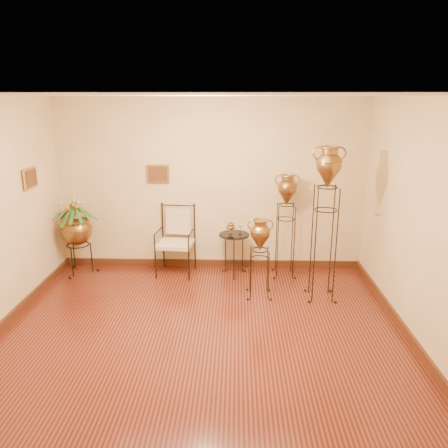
{
  "coord_description": "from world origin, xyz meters",
  "views": [
    {
      "loc": [
        0.42,
        -4.49,
        2.78
      ],
      "look_at": [
        0.25,
        1.3,
        1.1
      ],
      "focal_mm": 35.0,
      "sensor_mm": 36.0,
      "label": 1
    }
  ],
  "objects_px": {
    "amphora_mid": "(286,225)",
    "side_table": "(234,253)",
    "amphora_tall": "(325,223)",
    "planter_urn": "(76,227)",
    "armchair": "(175,241)"
  },
  "relations": [
    {
      "from": "amphora_mid",
      "to": "side_table",
      "type": "height_order",
      "value": "amphora_mid"
    },
    {
      "from": "amphora_tall",
      "to": "side_table",
      "type": "height_order",
      "value": "amphora_tall"
    },
    {
      "from": "amphora_tall",
      "to": "amphora_mid",
      "type": "relative_size",
      "value": 1.31
    },
    {
      "from": "side_table",
      "to": "planter_urn",
      "type": "bearing_deg",
      "value": -179.98
    },
    {
      "from": "amphora_mid",
      "to": "side_table",
      "type": "xyz_separation_m",
      "value": [
        -0.81,
        0.0,
        -0.48
      ]
    },
    {
      "from": "amphora_mid",
      "to": "armchair",
      "type": "height_order",
      "value": "amphora_mid"
    },
    {
      "from": "amphora_tall",
      "to": "planter_urn",
      "type": "xyz_separation_m",
      "value": [
        -3.79,
        0.82,
        -0.34
      ]
    },
    {
      "from": "amphora_mid",
      "to": "armchair",
      "type": "relative_size",
      "value": 1.5
    },
    {
      "from": "amphora_tall",
      "to": "amphora_mid",
      "type": "distance_m",
      "value": 0.97
    },
    {
      "from": "amphora_mid",
      "to": "side_table",
      "type": "relative_size",
      "value": 1.91
    },
    {
      "from": "side_table",
      "to": "amphora_tall",
      "type": "bearing_deg",
      "value": -33.23
    },
    {
      "from": "armchair",
      "to": "side_table",
      "type": "distance_m",
      "value": 0.97
    },
    {
      "from": "amphora_tall",
      "to": "armchair",
      "type": "xyz_separation_m",
      "value": [
        -2.2,
        0.82,
        -0.56
      ]
    },
    {
      "from": "armchair",
      "to": "side_table",
      "type": "xyz_separation_m",
      "value": [
        0.94,
        0.0,
        -0.2
      ]
    },
    {
      "from": "amphora_mid",
      "to": "amphora_tall",
      "type": "bearing_deg",
      "value": -61.73
    }
  ]
}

